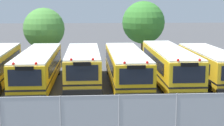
% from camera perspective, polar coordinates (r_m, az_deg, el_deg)
% --- Properties ---
extents(ground_plane, '(160.00, 160.00, 0.00)m').
position_cam_1_polar(ground_plane, '(25.93, -4.91, -3.54)').
color(ground_plane, '#424244').
extents(school_bus_2, '(2.52, 10.98, 2.68)m').
position_cam_1_polar(school_bus_2, '(25.73, -12.29, -0.63)').
color(school_bus_2, yellow).
rests_on(school_bus_2, ground_plane).
extents(school_bus_3, '(2.60, 9.41, 2.70)m').
position_cam_1_polar(school_bus_3, '(25.78, -4.93, -0.39)').
color(school_bus_3, yellow).
rests_on(school_bus_3, ground_plane).
extents(school_bus_4, '(2.61, 11.02, 2.66)m').
position_cam_1_polar(school_bus_4, '(25.64, 2.40, -0.46)').
color(school_bus_4, yellow).
rests_on(school_bus_4, ground_plane).
extents(school_bus_5, '(2.67, 11.58, 2.80)m').
position_cam_1_polar(school_bus_5, '(26.33, 9.57, -0.17)').
color(school_bus_5, yellow).
rests_on(school_bus_5, ground_plane).
extents(school_bus_6, '(2.64, 10.01, 2.61)m').
position_cam_1_polar(school_bus_6, '(27.30, 16.27, -0.27)').
color(school_bus_6, yellow).
rests_on(school_bus_6, ground_plane).
extents(tree_1, '(4.11, 4.11, 5.66)m').
position_cam_1_polar(tree_1, '(34.27, -11.61, 5.86)').
color(tree_1, '#4C3823').
rests_on(tree_1, ground_plane).
extents(tree_2, '(4.58, 4.58, 6.34)m').
position_cam_1_polar(tree_2, '(36.59, 5.23, 6.73)').
color(tree_2, '#4C3823').
rests_on(tree_2, ground_plane).
extents(chainlink_fence, '(25.01, 0.07, 1.85)m').
position_cam_1_polar(chainlink_fence, '(16.11, -3.74, -8.51)').
color(chainlink_fence, '#9EA0A3').
rests_on(chainlink_fence, ground_plane).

